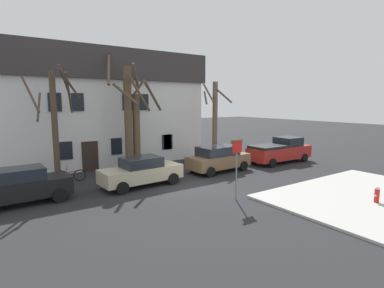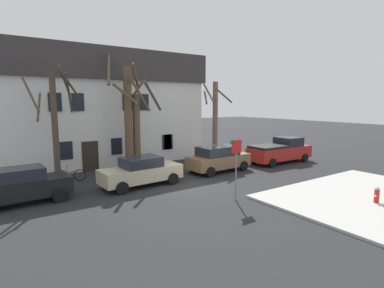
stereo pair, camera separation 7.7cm
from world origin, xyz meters
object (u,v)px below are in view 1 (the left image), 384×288
at_px(tree_bare_far, 138,127).
at_px(car_black_sedan, 22,186).
at_px(fire_hydrant, 377,194).
at_px(tree_bare_near, 55,121).
at_px(car_brown_wagon, 218,158).
at_px(tree_bare_mid, 128,116).
at_px(bicycle_leaning, 71,175).
at_px(car_beige_sedan, 141,171).
at_px(building_main, 96,107).
at_px(street_sign_pole, 237,158).
at_px(pickup_truck_red, 280,151).
at_px(tree_bare_end, 215,119).

height_order(tree_bare_far, car_black_sedan, tree_bare_far).
bearing_deg(fire_hydrant, tree_bare_near, 132.02).
distance_m(car_black_sedan, car_brown_wagon, 11.98).
distance_m(tree_bare_mid, bicycle_leaning, 5.27).
bearing_deg(bicycle_leaning, tree_bare_far, 4.04).
bearing_deg(car_beige_sedan, building_main, 86.85).
relative_size(street_sign_pole, bicycle_leaning, 1.80).
bearing_deg(car_brown_wagon, tree_bare_far, 143.50).
height_order(car_brown_wagon, street_sign_pole, street_sign_pole).
bearing_deg(tree_bare_mid, fire_hydrant, -61.57).
height_order(building_main, car_beige_sedan, building_main).
bearing_deg(fire_hydrant, building_main, 110.60).
height_order(car_brown_wagon, bicycle_leaning, car_brown_wagon).
relative_size(car_beige_sedan, pickup_truck_red, 0.85).
height_order(building_main, car_brown_wagon, building_main).
relative_size(car_beige_sedan, street_sign_pole, 1.60).
distance_m(building_main, tree_bare_far, 6.44).
xyz_separation_m(building_main, bicycle_leaning, (-3.71, -6.56, -4.04)).
height_order(tree_bare_mid, street_sign_pole, tree_bare_mid).
relative_size(car_brown_wagon, fire_hydrant, 6.03).
relative_size(fire_hydrant, bicycle_leaning, 0.46).
xyz_separation_m(tree_bare_near, tree_bare_end, (11.95, -0.13, -0.29)).
relative_size(tree_bare_end, pickup_truck_red, 1.14).
bearing_deg(tree_bare_far, car_beige_sedan, -111.89).
height_order(tree_bare_mid, pickup_truck_red, tree_bare_mid).
distance_m(tree_bare_end, car_beige_sedan, 9.19).
bearing_deg(building_main, car_brown_wagon, -60.42).
xyz_separation_m(tree_bare_mid, car_beige_sedan, (-0.75, -3.65, -3.03)).
distance_m(building_main, car_beige_sedan, 10.51).
relative_size(car_beige_sedan, bicycle_leaning, 2.87).
xyz_separation_m(tree_bare_mid, car_brown_wagon, (5.23, -3.34, -2.95)).
xyz_separation_m(tree_bare_far, car_black_sedan, (-7.47, -3.33, -2.23)).
height_order(building_main, tree_bare_near, building_main).
bearing_deg(car_beige_sedan, tree_bare_near, 136.99).
xyz_separation_m(car_brown_wagon, bicycle_leaning, (-9.15, 3.01, -0.56)).
bearing_deg(bicycle_leaning, tree_bare_near, 158.79).
relative_size(fire_hydrant, street_sign_pole, 0.26).
bearing_deg(tree_bare_far, fire_hydrant, -64.07).
height_order(car_brown_wagon, fire_hydrant, car_brown_wagon).
relative_size(tree_bare_far, street_sign_pole, 2.20).
xyz_separation_m(pickup_truck_red, bicycle_leaning, (-15.23, 3.33, -0.59)).
bearing_deg(bicycle_leaning, car_brown_wagon, -18.23).
xyz_separation_m(tree_bare_end, car_black_sedan, (-14.13, -3.13, -2.56)).
distance_m(pickup_truck_red, street_sign_pole, 10.59).
xyz_separation_m(building_main, street_sign_pole, (2.23, -14.85, -2.32)).
xyz_separation_m(car_brown_wagon, street_sign_pole, (-3.20, -5.28, 1.17)).
xyz_separation_m(tree_bare_near, car_beige_sedan, (3.83, -3.57, -2.87)).
bearing_deg(tree_bare_near, tree_bare_mid, 0.96).
bearing_deg(car_brown_wagon, bicycle_leaning, 161.77).
bearing_deg(street_sign_pole, tree_bare_end, 57.56).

